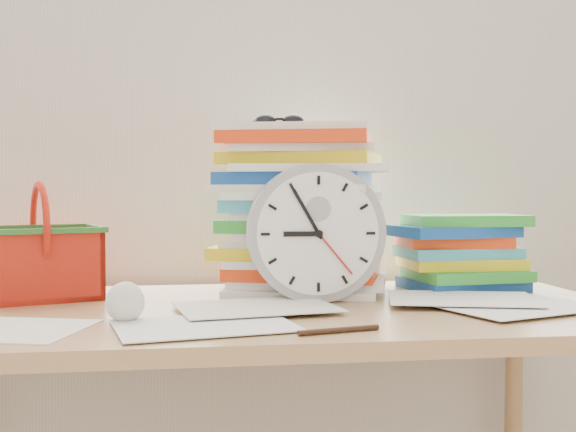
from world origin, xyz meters
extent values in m
cube|color=silver|center=(0.00, 2.00, 1.35)|extent=(4.00, 0.04, 2.70)
cube|color=silver|center=(0.00, 1.98, 1.30)|extent=(2.40, 0.01, 2.50)
cube|color=#A77D4E|center=(0.00, 1.60, 0.73)|extent=(1.40, 0.70, 0.03)
cylinder|color=#96989B|center=(0.10, 1.65, 0.89)|extent=(0.28, 0.06, 0.28)
sphere|color=white|center=(-0.26, 1.47, 0.78)|extent=(0.07, 0.07, 0.07)
cylinder|color=black|center=(0.08, 1.32, 0.75)|extent=(0.14, 0.04, 0.01)
camera|label=1|loc=(-0.16, 0.21, 0.97)|focal=45.00mm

